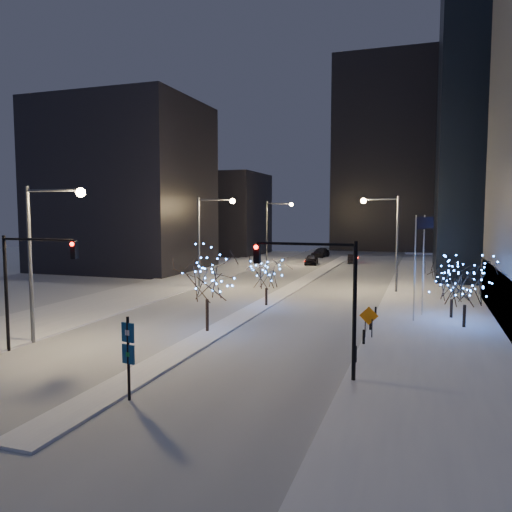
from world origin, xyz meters
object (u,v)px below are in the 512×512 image
at_px(street_lamp_w_mid, 208,229).
at_px(car_mid, 352,259).
at_px(car_far, 321,253).
at_px(holiday_tree_plaza_near, 465,282).
at_px(holiday_tree_plaza_far, 452,282).
at_px(holiday_tree_median_far, 266,274).
at_px(traffic_signal_west, 26,274).
at_px(street_lamp_w_far, 273,224).
at_px(street_lamp_east, 388,231).
at_px(wayfinding_sign, 128,349).
at_px(traffic_signal_east, 323,286).
at_px(holiday_tree_median_near, 207,275).
at_px(construction_sign, 369,319).
at_px(car_near, 311,260).
at_px(street_lamp_w_near, 43,242).

xyz_separation_m(street_lamp_w_mid, car_mid, (11.43, 32.58, -5.79)).
relative_size(car_far, holiday_tree_plaza_near, 0.98).
distance_m(holiday_tree_plaza_near, holiday_tree_plaza_far, 3.31).
bearing_deg(holiday_tree_median_far, traffic_signal_west, -115.80).
xyz_separation_m(street_lamp_w_far, street_lamp_east, (19.02, -22.00, -0.05)).
height_order(street_lamp_w_far, holiday_tree_median_far, street_lamp_w_far).
bearing_deg(car_mid, holiday_tree_plaza_near, 100.26).
xyz_separation_m(holiday_tree_plaza_near, wayfinding_sign, (-15.15, -19.51, -1.04)).
height_order(traffic_signal_east, holiday_tree_median_near, traffic_signal_east).
distance_m(traffic_signal_east, wayfinding_sign, 9.70).
bearing_deg(street_lamp_east, street_lamp_w_mid, -171.04).
bearing_deg(holiday_tree_plaza_far, holiday_tree_median_near, -148.01).
xyz_separation_m(car_mid, car_far, (-7.14, 9.01, 0.09)).
xyz_separation_m(holiday_tree_median_near, wayfinding_sign, (1.85, -12.54, -1.70)).
distance_m(street_lamp_w_far, wayfinding_sign, 57.61).
xyz_separation_m(holiday_tree_plaza_near, construction_sign, (-6.19, -5.15, -1.99)).
bearing_deg(car_near, street_lamp_w_near, -102.45).
xyz_separation_m(street_lamp_w_far, car_near, (5.59, 2.66, -5.69)).
relative_size(street_lamp_east, construction_sign, 4.87).
distance_m(street_lamp_w_far, construction_sign, 46.64).
bearing_deg(traffic_signal_west, street_lamp_east, 58.31).
xyz_separation_m(street_lamp_w_near, traffic_signal_west, (0.50, -2.00, -1.74)).
distance_m(traffic_signal_west, holiday_tree_plaza_near, 29.12).
bearing_deg(holiday_tree_median_far, street_lamp_w_near, -119.79).
distance_m(street_lamp_w_near, traffic_signal_east, 17.99).
height_order(traffic_signal_west, holiday_tree_plaza_near, traffic_signal_west).
height_order(street_lamp_w_mid, street_lamp_east, same).
distance_m(holiday_tree_median_far, holiday_tree_plaza_far, 15.29).
distance_m(traffic_signal_west, traffic_signal_east, 17.41).
xyz_separation_m(traffic_signal_west, holiday_tree_plaza_far, (24.22, 18.19, -1.79)).
relative_size(street_lamp_w_near, street_lamp_w_mid, 1.00).
xyz_separation_m(holiday_tree_plaza_far, construction_sign, (-5.48, -8.36, -1.59)).
bearing_deg(holiday_tree_median_far, street_lamp_w_mid, 137.95).
height_order(traffic_signal_west, car_near, traffic_signal_west).
height_order(car_near, car_mid, car_near).
relative_size(traffic_signal_east, holiday_tree_median_near, 1.19).
bearing_deg(car_mid, holiday_tree_median_far, 80.06).
bearing_deg(street_lamp_w_far, traffic_signal_west, -89.45).
height_order(street_lamp_w_far, car_far, street_lamp_w_far).
xyz_separation_m(street_lamp_east, wayfinding_sign, (-8.74, -34.53, -4.12)).
relative_size(street_lamp_w_mid, car_near, 2.10).
xyz_separation_m(street_lamp_w_mid, holiday_tree_plaza_far, (24.72, -8.82, -3.53)).
bearing_deg(street_lamp_w_far, holiday_tree_median_near, -79.14).
bearing_deg(holiday_tree_median_far, holiday_tree_plaza_near, -12.37).
bearing_deg(street_lamp_w_mid, street_lamp_w_near, -90.00).
height_order(street_lamp_w_mid, street_lamp_w_far, same).
xyz_separation_m(street_lamp_east, traffic_signal_west, (-18.52, -30.00, -1.69)).
bearing_deg(street_lamp_w_near, wayfinding_sign, -32.41).
bearing_deg(holiday_tree_median_near, street_lamp_w_mid, 113.96).
xyz_separation_m(street_lamp_w_far, wayfinding_sign, (10.28, -56.53, -4.17)).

